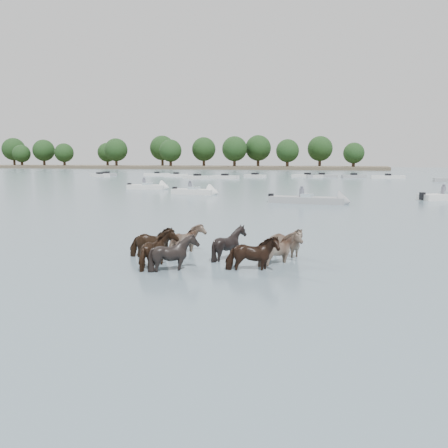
# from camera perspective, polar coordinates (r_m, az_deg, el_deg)

# --- Properties ---
(ground) EXTENTS (400.00, 400.00, 0.00)m
(ground) POSITION_cam_1_polar(r_m,az_deg,el_deg) (13.57, 1.39, -6.03)
(ground) COLOR #4D636E
(ground) RESTS_ON ground
(shoreline) EXTENTS (160.00, 30.00, 1.00)m
(shoreline) POSITION_cam_1_polar(r_m,az_deg,el_deg) (178.56, -7.31, 6.90)
(shoreline) COLOR #4C4233
(shoreline) RESTS_ON ground
(pony_herd) EXTENTS (5.85, 4.07, 1.36)m
(pony_herd) POSITION_cam_1_polar(r_m,az_deg,el_deg) (14.91, -1.50, -3.18)
(pony_herd) COLOR black
(pony_herd) RESTS_ON ground
(motorboat_a) EXTENTS (4.85, 2.07, 1.92)m
(motorboat_a) POSITION_cam_1_polar(r_m,az_deg,el_deg) (44.29, -2.85, 3.92)
(motorboat_a) COLOR silver
(motorboat_a) RESTS_ON ground
(motorboat_b) EXTENTS (6.28, 2.01, 1.92)m
(motorboat_b) POSITION_cam_1_polar(r_m,az_deg,el_deg) (35.72, 11.33, 2.83)
(motorboat_b) COLOR gray
(motorboat_b) RESTS_ON ground
(motorboat_f) EXTENTS (4.99, 1.83, 1.92)m
(motorboat_f) POSITION_cam_1_polar(r_m,az_deg,el_deg) (52.78, -8.61, 4.47)
(motorboat_f) COLOR silver
(motorboat_f) RESTS_ON ground
(distant_flotilla) EXTENTS (105.64, 18.80, 0.93)m
(distant_flotilla) POSITION_cam_1_polar(r_m,az_deg,el_deg) (84.85, 14.93, 5.56)
(distant_flotilla) COLOR gray
(distant_flotilla) RESTS_ON ground
(treeline) EXTENTS (146.10, 22.65, 12.56)m
(treeline) POSITION_cam_1_polar(r_m,az_deg,el_deg) (178.78, -7.94, 8.93)
(treeline) COLOR #382619
(treeline) RESTS_ON ground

